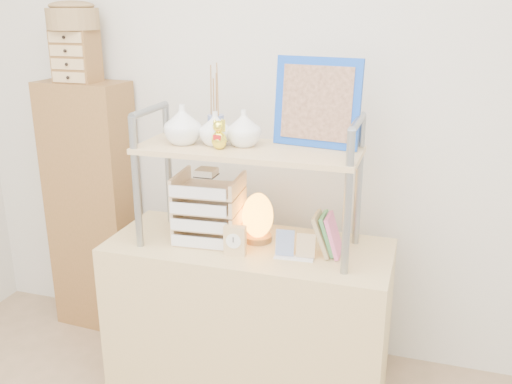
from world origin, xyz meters
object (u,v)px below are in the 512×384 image
cabinet (93,208)px  letter_tray (208,212)px  desk (249,322)px  salt_lamp (258,217)px

cabinet → letter_tray: 0.92m
desk → cabinet: size_ratio=0.89×
desk → letter_tray: letter_tray is taller
letter_tray → desk: bearing=1.3°
letter_tray → salt_lamp: bearing=14.4°
salt_lamp → cabinet: bearing=162.6°
cabinet → salt_lamp: bearing=-13.9°
cabinet → letter_tray: size_ratio=4.22×
letter_tray → cabinet: bearing=155.4°
letter_tray → salt_lamp: 0.21m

